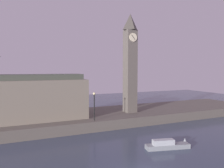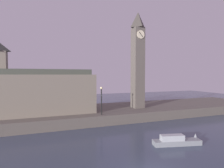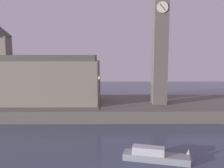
{
  "view_description": "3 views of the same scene",
  "coord_description": "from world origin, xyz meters",
  "px_view_note": "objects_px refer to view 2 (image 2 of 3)",
  "views": [
    {
      "loc": [
        -10.75,
        -16.02,
        8.95
      ],
      "look_at": [
        3.54,
        14.74,
        6.71
      ],
      "focal_mm": 37.2,
      "sensor_mm": 36.0,
      "label": 1
    },
    {
      "loc": [
        -7.94,
        -11.82,
        7.27
      ],
      "look_at": [
        2.75,
        15.64,
        5.91
      ],
      "focal_mm": 31.43,
      "sensor_mm": 36.0,
      "label": 2
    },
    {
      "loc": [
        2.13,
        -12.38,
        7.97
      ],
      "look_at": [
        2.34,
        16.04,
        4.53
      ],
      "focal_mm": 36.98,
      "sensor_mm": 36.0,
      "label": 3
    }
  ],
  "objects_px": {
    "parliament_hall": "(41,91)",
    "boat_cruiser_grey": "(181,141)",
    "streetlamp": "(101,97)",
    "clock_tower": "(138,59)"
  },
  "relations": [
    {
      "from": "parliament_hall",
      "to": "streetlamp",
      "type": "bearing_deg",
      "value": -29.79
    },
    {
      "from": "streetlamp",
      "to": "clock_tower",
      "type": "bearing_deg",
      "value": 24.6
    },
    {
      "from": "streetlamp",
      "to": "boat_cruiser_grey",
      "type": "bearing_deg",
      "value": -63.48
    },
    {
      "from": "clock_tower",
      "to": "boat_cruiser_grey",
      "type": "xyz_separation_m",
      "value": [
        -2.64,
        -14.17,
        -9.69
      ]
    },
    {
      "from": "boat_cruiser_grey",
      "to": "streetlamp",
      "type": "bearing_deg",
      "value": 116.52
    },
    {
      "from": "parliament_hall",
      "to": "clock_tower",
      "type": "bearing_deg",
      "value": -3.52
    },
    {
      "from": "parliament_hall",
      "to": "streetlamp",
      "type": "distance_m",
      "value": 9.29
    },
    {
      "from": "parliament_hall",
      "to": "boat_cruiser_grey",
      "type": "distance_m",
      "value": 20.64
    },
    {
      "from": "clock_tower",
      "to": "streetlamp",
      "type": "bearing_deg",
      "value": -155.4
    },
    {
      "from": "parliament_hall",
      "to": "boat_cruiser_grey",
      "type": "height_order",
      "value": "parliament_hall"
    }
  ]
}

